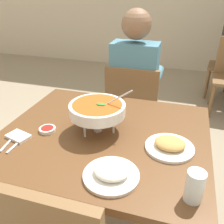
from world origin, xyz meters
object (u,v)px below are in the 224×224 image
(dining_table_main, at_px, (104,149))
(chair_diner_main, at_px, (133,109))
(rice_plate, at_px, (111,173))
(appetizer_plate, at_px, (170,145))
(sauce_dish, at_px, (47,129))
(diner_main, at_px, (135,82))
(drink_glass, at_px, (194,188))
(curry_bowl, at_px, (97,110))

(dining_table_main, xyz_separation_m, chair_diner_main, (-0.00, 0.77, -0.12))
(rice_plate, height_order, appetizer_plate, same)
(dining_table_main, xyz_separation_m, rice_plate, (0.14, -0.32, 0.13))
(appetizer_plate, bearing_deg, sauce_dish, -177.37)
(chair_diner_main, bearing_deg, dining_table_main, -90.00)
(rice_plate, distance_m, appetizer_plate, 0.35)
(rice_plate, bearing_deg, diner_main, 97.08)
(sauce_dish, bearing_deg, drink_glass, -19.20)
(diner_main, height_order, drink_glass, diner_main)
(diner_main, height_order, curry_bowl, diner_main)
(appetizer_plate, distance_m, drink_glass, 0.32)
(rice_plate, bearing_deg, appetizer_plate, 51.42)
(chair_diner_main, relative_size, rice_plate, 3.75)
(diner_main, xyz_separation_m, rice_plate, (0.14, -1.12, 0.02))
(curry_bowl, distance_m, sauce_dish, 0.30)
(diner_main, bearing_deg, chair_diner_main, -90.00)
(chair_diner_main, distance_m, diner_main, 0.24)
(sauce_dish, bearing_deg, appetizer_plate, 2.63)
(dining_table_main, bearing_deg, curry_bowl, 164.46)
(appetizer_plate, xyz_separation_m, sauce_dish, (-0.66, -0.03, -0.01))
(rice_plate, bearing_deg, drink_glass, -4.59)
(curry_bowl, relative_size, rice_plate, 1.39)
(sauce_dish, relative_size, drink_glass, 0.69)
(rice_plate, bearing_deg, dining_table_main, 113.47)
(chair_diner_main, bearing_deg, rice_plate, -82.71)
(dining_table_main, relative_size, chair_diner_main, 1.23)
(sauce_dish, bearing_deg, diner_main, 71.00)
(dining_table_main, bearing_deg, diner_main, 90.00)
(diner_main, relative_size, rice_plate, 5.46)
(dining_table_main, relative_size, rice_plate, 4.63)
(chair_diner_main, relative_size, appetizer_plate, 3.75)
(dining_table_main, distance_m, chair_diner_main, 0.78)
(curry_bowl, bearing_deg, diner_main, 87.17)
(curry_bowl, distance_m, rice_plate, 0.39)
(chair_diner_main, relative_size, diner_main, 0.69)
(appetizer_plate, distance_m, sauce_dish, 0.66)
(diner_main, relative_size, sauce_dish, 14.56)
(diner_main, xyz_separation_m, appetizer_plate, (0.36, -0.85, 0.02))
(dining_table_main, relative_size, diner_main, 0.85)
(dining_table_main, bearing_deg, rice_plate, -66.53)
(chair_diner_main, xyz_separation_m, drink_glass, (0.47, -1.11, 0.29))
(dining_table_main, xyz_separation_m, sauce_dish, (-0.30, -0.08, 0.12))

